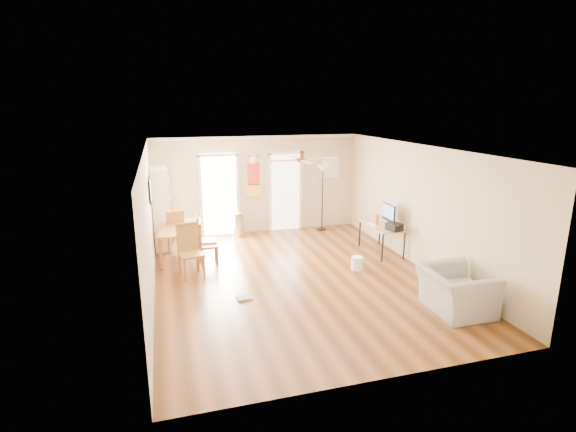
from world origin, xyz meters
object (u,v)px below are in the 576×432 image
object	(u,v)px
bookshelf	(161,208)
trash_can	(239,224)
dining_table	(181,243)
dining_chair_near	(191,252)
dining_chair_right_a	(207,238)
armchair	(456,291)
dining_chair_right_b	(208,243)
computer_desk	(381,239)
printer	(394,227)
dining_chair_far	(174,231)
wastebasket_a	(357,263)
torchiere_lamp	(322,198)

from	to	relation	value
bookshelf	trash_can	bearing A→B (deg)	-1.24
bookshelf	trash_can	xyz separation A→B (m)	(1.93, 0.45, -0.66)
dining_table	dining_chair_near	distance (m)	1.25
dining_chair_right_a	armchair	distance (m)	5.25
dining_chair_right_b	computer_desk	bearing A→B (deg)	-96.38
printer	armchair	size ratio (longest dim) A/B	0.28
dining_chair_far	printer	xyz separation A→B (m)	(4.73, -1.90, 0.24)
printer	wastebasket_a	distance (m)	1.30
armchair	dining_chair_far	bearing A→B (deg)	46.94
dining_chair_far	torchiere_lamp	world-z (taller)	torchiere_lamp
torchiere_lamp	computer_desk	xyz separation A→B (m)	(0.66, -2.19, -0.57)
trash_can	wastebasket_a	xyz separation A→B (m)	(1.98, -3.14, -0.18)
dining_chair_right_b	printer	distance (m)	4.14
dining_chair_right_b	armchair	bearing A→B (deg)	-133.96
trash_can	computer_desk	xyz separation A→B (m)	(2.99, -2.26, 0.02)
dining_chair_right_a	armchair	world-z (taller)	dining_chair_right_a
printer	wastebasket_a	bearing A→B (deg)	-172.89
dining_table	dining_chair_right_a	distance (m)	0.65
computer_desk	printer	size ratio (longest dim) A/B	3.92
dining_chair_right_b	dining_table	bearing A→B (deg)	42.79
dining_table	dining_chair_right_a	xyz separation A→B (m)	(0.55, -0.32, 0.15)
dining_table	dining_chair_far	world-z (taller)	dining_chair_far
dining_chair_right_b	computer_desk	world-z (taller)	dining_chair_right_b
bookshelf	printer	size ratio (longest dim) A/B	6.16
bookshelf	wastebasket_a	bearing A→B (deg)	-48.89
dining_chair_near	dining_chair_far	world-z (taller)	dining_chair_near
dining_chair_right_a	wastebasket_a	bearing A→B (deg)	-112.35
dining_table	trash_can	bearing A→B (deg)	41.30
dining_chair_right_b	dining_chair_near	xyz separation A→B (m)	(-0.41, -0.67, 0.07)
dining_table	armchair	xyz separation A→B (m)	(4.30, -4.00, 0.00)
armchair	bookshelf	bearing A→B (deg)	46.26
torchiere_lamp	wastebasket_a	world-z (taller)	torchiere_lamp
printer	dining_chair_near	bearing A→B (deg)	164.24
trash_can	wastebasket_a	size ratio (longest dim) A/B	2.23
torchiere_lamp	armchair	size ratio (longest dim) A/B	1.58
dining_chair_right_a	dining_chair_right_b	size ratio (longest dim) A/B	1.08
dining_chair_right_b	dining_chair_far	distance (m)	1.29
dining_chair_right_a	dining_chair_far	xyz separation A→B (m)	(-0.68, 0.85, -0.01)
torchiere_lamp	trash_can	bearing A→B (deg)	178.28
torchiere_lamp	wastebasket_a	bearing A→B (deg)	-96.49
dining_chair_right_a	trash_can	distance (m)	1.96
computer_desk	bookshelf	bearing A→B (deg)	159.80
torchiere_lamp	printer	distance (m)	2.76
bookshelf	dining_chair_right_a	distance (m)	1.61
dining_chair_far	dining_chair_right_b	bearing A→B (deg)	110.73
bookshelf	armchair	xyz separation A→B (m)	(4.68, -4.90, -0.61)
torchiere_lamp	wastebasket_a	size ratio (longest dim) A/B	6.32
dining_table	dining_chair_right_b	bearing A→B (deg)	-45.72
dining_table	dining_chair_right_b	size ratio (longest dim) A/B	1.54
printer	torchiere_lamp	bearing A→B (deg)	91.29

